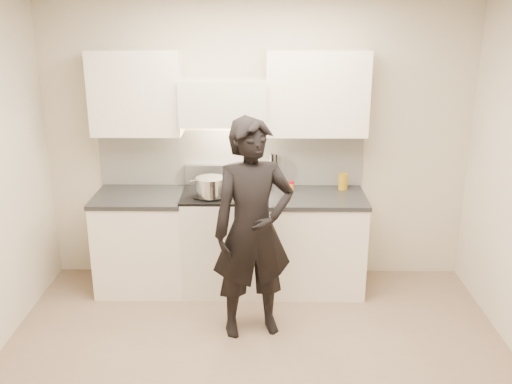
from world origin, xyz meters
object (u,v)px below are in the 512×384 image
stove (225,240)px  utensil_crock (273,177)px  counter_right (313,241)px  person (253,230)px  wok (246,179)px

stove → utensil_crock: size_ratio=2.98×
stove → counter_right: bearing=0.0°
person → counter_right: bearing=39.8°
stove → person: (0.28, -0.78, 0.42)m
stove → person: person is taller
utensil_crock → person: 1.04m
counter_right → person: (-0.55, -0.78, 0.43)m
wok → utensil_crock: 0.29m
wok → utensil_crock: bearing=29.8°
utensil_crock → person: size_ratio=0.18×
counter_right → wok: wok is taller
stove → counter_right: 0.83m
stove → counter_right: stove is taller
utensil_crock → person: person is taller
wok → utensil_crock: (0.25, 0.14, -0.02)m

